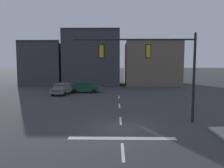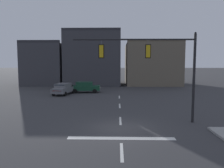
{
  "view_description": "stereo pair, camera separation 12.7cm",
  "coord_description": "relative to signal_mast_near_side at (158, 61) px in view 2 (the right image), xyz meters",
  "views": [
    {
      "loc": [
        -0.34,
        -14.69,
        4.44
      ],
      "look_at": [
        -0.7,
        3.87,
        2.68
      ],
      "focal_mm": 35.27,
      "sensor_mm": 36.0,
      "label": 1
    },
    {
      "loc": [
        -0.21,
        -14.69,
        4.44
      ],
      "look_at": [
        -0.7,
        3.87,
        2.68
      ],
      "focal_mm": 35.27,
      "sensor_mm": 36.0,
      "label": 2
    }
  ],
  "objects": [
    {
      "name": "signal_mast_near_side",
      "position": [
        0.0,
        0.0,
        0.0
      ],
      "size": [
        9.03,
        0.4,
        6.71
      ],
      "color": "black",
      "rests_on": "ground"
    },
    {
      "name": "building_row",
      "position": [
        -4.65,
        30.33,
        -0.03
      ],
      "size": [
        31.54,
        13.4,
        11.02
      ],
      "color": "#38383D",
      "rests_on": "ground"
    },
    {
      "name": "stop_bar_paint",
      "position": [
        -2.74,
        -3.72,
        -4.62
      ],
      "size": [
        6.4,
        0.5,
        0.01
      ],
      "primitive_type": "cube",
      "color": "silver",
      "rests_on": "ground"
    },
    {
      "name": "ground_plane",
      "position": [
        -2.74,
        -1.72,
        -4.63
      ],
      "size": [
        400.0,
        400.0,
        0.0
      ],
      "primitive_type": "plane",
      "color": "#353538"
    },
    {
      "name": "lane_centreline",
      "position": [
        -2.74,
        0.28,
        -4.62
      ],
      "size": [
        0.16,
        26.4,
        0.01
      ],
      "color": "silver",
      "rests_on": "ground"
    },
    {
      "name": "car_lot_middle",
      "position": [
        -10.66,
        14.41,
        -3.77
      ],
      "size": [
        2.52,
        4.65,
        1.61
      ],
      "color": "slate",
      "rests_on": "ground"
    },
    {
      "name": "car_lot_nearside",
      "position": [
        -7.91,
        16.72,
        -3.77
      ],
      "size": [
        4.52,
        2.08,
        1.61
      ],
      "color": "#143D28",
      "rests_on": "ground"
    }
  ]
}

